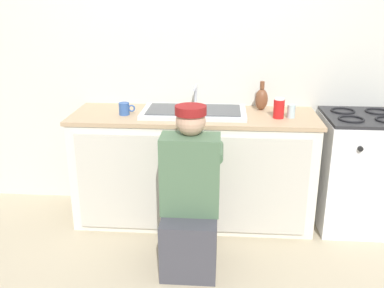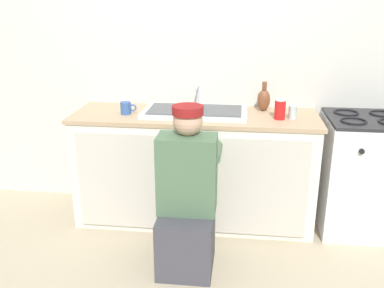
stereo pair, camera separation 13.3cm
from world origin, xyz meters
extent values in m
plane|color=tan|center=(0.00, 0.00, 0.00)|extent=(12.00, 12.00, 0.00)
cube|color=silver|center=(0.00, 0.65, 1.25)|extent=(6.00, 0.10, 2.50)
cube|color=silver|center=(0.00, 0.30, 0.43)|extent=(1.85, 0.60, 0.86)
cube|color=beige|center=(-0.44, -0.01, 0.43)|extent=(0.82, 0.02, 0.75)
cube|color=beige|center=(0.44, -0.01, 0.43)|extent=(0.82, 0.02, 0.75)
cube|color=tan|center=(0.00, 0.30, 0.87)|extent=(1.89, 0.62, 0.03)
cube|color=silver|center=(0.00, 0.30, 0.90)|extent=(0.80, 0.44, 0.03)
cube|color=#4C4F51|center=(-0.19, 0.30, 0.92)|extent=(0.33, 0.35, 0.01)
cube|color=#4C4F51|center=(0.19, 0.30, 0.92)|extent=(0.33, 0.35, 0.01)
cylinder|color=#B7BABF|center=(0.00, 0.49, 0.98)|extent=(0.02, 0.02, 0.18)
cylinder|color=#B7BABF|center=(0.00, 0.41, 1.07)|extent=(0.02, 0.16, 0.02)
cube|color=white|center=(1.29, 0.30, 0.44)|extent=(0.58, 0.60, 0.88)
cube|color=#262628|center=(1.29, 0.30, 0.89)|extent=(0.57, 0.59, 0.02)
torus|color=black|center=(1.16, 0.18, 0.91)|extent=(0.19, 0.19, 0.02)
torus|color=black|center=(1.16, 0.42, 0.91)|extent=(0.19, 0.19, 0.02)
torus|color=black|center=(1.42, 0.42, 0.91)|extent=(0.19, 0.19, 0.02)
cylinder|color=black|center=(1.18, -0.01, 0.74)|extent=(0.04, 0.02, 0.04)
cube|color=#3F3F47|center=(0.02, -0.41, 0.20)|extent=(0.36, 0.40, 0.40)
cube|color=#4C6B4C|center=(0.02, -0.35, 0.66)|extent=(0.38, 0.22, 0.52)
sphere|color=tan|center=(0.02, -0.31, 1.01)|extent=(0.19, 0.19, 0.19)
cylinder|color=maroon|center=(0.02, -0.31, 1.08)|extent=(0.20, 0.20, 0.06)
cube|color=maroon|center=(0.02, -0.23, 1.06)|extent=(0.13, 0.09, 0.02)
cylinder|color=#4C6B4C|center=(-0.15, -0.15, 0.75)|extent=(0.08, 0.30, 0.08)
cylinder|color=#4C6B4C|center=(0.19, -0.15, 0.75)|extent=(0.08, 0.30, 0.08)
cylinder|color=#335699|center=(-0.53, 0.23, 0.94)|extent=(0.08, 0.08, 0.09)
torus|color=#335699|center=(-0.47, 0.23, 0.94)|extent=(0.06, 0.01, 0.06)
cylinder|color=#ADC6CC|center=(0.73, 0.25, 0.94)|extent=(0.06, 0.06, 0.10)
ellipsoid|color=brown|center=(0.53, 0.47, 0.97)|extent=(0.10, 0.10, 0.17)
cylinder|color=brown|center=(0.53, 0.47, 1.09)|extent=(0.04, 0.04, 0.06)
cylinder|color=red|center=(0.64, 0.23, 0.96)|extent=(0.08, 0.08, 0.14)
cylinder|color=white|center=(0.64, 0.23, 1.03)|extent=(0.08, 0.08, 0.01)
camera|label=1|loc=(0.23, -2.89, 1.74)|focal=40.00mm
camera|label=2|loc=(0.36, -2.88, 1.74)|focal=40.00mm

